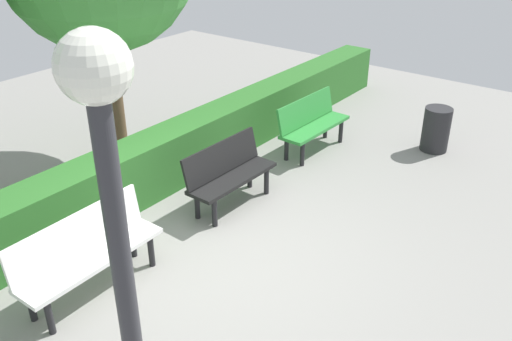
% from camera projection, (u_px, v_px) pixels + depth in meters
% --- Properties ---
extents(ground_plane, '(16.00, 16.00, 0.00)m').
position_uv_depth(ground_plane, '(220.00, 256.00, 6.36)').
color(ground_plane, gray).
extents(bench_green, '(1.43, 0.51, 0.86)m').
position_uv_depth(bench_green, '(312.00, 122.00, 8.72)').
color(bench_green, '#2D8C38').
rests_on(bench_green, ground_plane).
extents(bench_black, '(1.37, 0.50, 0.86)m').
position_uv_depth(bench_black, '(229.00, 172.00, 7.20)').
color(bench_black, black).
rests_on(bench_black, ground_plane).
extents(bench_white, '(1.62, 0.48, 0.86)m').
position_uv_depth(bench_white, '(87.00, 251.00, 5.64)').
color(bench_white, white).
rests_on(bench_white, ground_plane).
extents(hedge_row, '(11.22, 0.57, 0.81)m').
position_uv_depth(hedge_row, '(168.00, 157.00, 7.77)').
color(hedge_row, '#2D6B28').
rests_on(hedge_row, ground_plane).
extents(lamp_post, '(0.36, 0.36, 3.28)m').
position_uv_depth(lamp_post, '(114.00, 213.00, 2.82)').
color(lamp_post, '#2D2D33').
rests_on(lamp_post, ground_plane).
extents(trash_bin, '(0.43, 0.43, 0.72)m').
position_uv_depth(trash_bin, '(436.00, 129.00, 8.77)').
color(trash_bin, '#262628').
rests_on(trash_bin, ground_plane).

